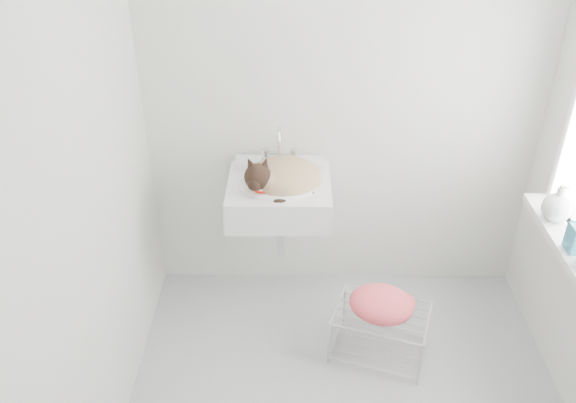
{
  "coord_description": "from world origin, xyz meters",
  "views": [
    {
      "loc": [
        -0.28,
        -2.05,
        2.49
      ],
      "look_at": [
        -0.3,
        0.5,
        0.88
      ],
      "focal_mm": 37.61,
      "sensor_mm": 36.0,
      "label": 1
    }
  ],
  "objects_px": {
    "sink": "(279,182)",
    "bottle_c": "(554,219)",
    "cat": "(281,178)",
    "wire_rack": "(380,331)",
    "bottle_b": "(574,250)"
  },
  "relations": [
    {
      "from": "cat",
      "to": "wire_rack",
      "type": "height_order",
      "value": "cat"
    },
    {
      "from": "bottle_b",
      "to": "bottle_c",
      "type": "relative_size",
      "value": 1.04
    },
    {
      "from": "sink",
      "to": "bottle_c",
      "type": "relative_size",
      "value": 2.93
    },
    {
      "from": "wire_rack",
      "to": "bottle_b",
      "type": "relative_size",
      "value": 2.46
    },
    {
      "from": "sink",
      "to": "cat",
      "type": "relative_size",
      "value": 1.19
    },
    {
      "from": "wire_rack",
      "to": "bottle_c",
      "type": "xyz_separation_m",
      "value": [
        0.8,
        0.06,
        0.7
      ]
    },
    {
      "from": "sink",
      "to": "cat",
      "type": "height_order",
      "value": "cat"
    },
    {
      "from": "bottle_b",
      "to": "cat",
      "type": "bearing_deg",
      "value": 156.71
    },
    {
      "from": "cat",
      "to": "wire_rack",
      "type": "distance_m",
      "value": 0.99
    },
    {
      "from": "cat",
      "to": "sink",
      "type": "bearing_deg",
      "value": 113.67
    },
    {
      "from": "bottle_b",
      "to": "wire_rack",
      "type": "bearing_deg",
      "value": 166.25
    },
    {
      "from": "wire_rack",
      "to": "sink",
      "type": "bearing_deg",
      "value": 144.23
    },
    {
      "from": "cat",
      "to": "bottle_c",
      "type": "bearing_deg",
      "value": -27.63
    },
    {
      "from": "cat",
      "to": "wire_rack",
      "type": "bearing_deg",
      "value": -49.37
    },
    {
      "from": "sink",
      "to": "bottle_c",
      "type": "bearing_deg",
      "value": -14.06
    }
  ]
}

